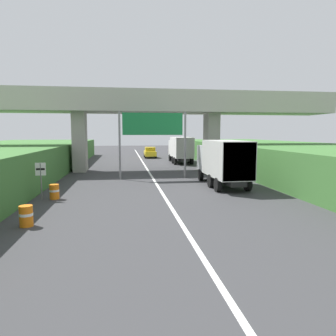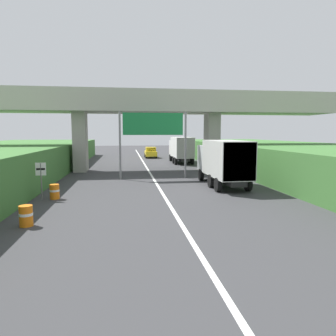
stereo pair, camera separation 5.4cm
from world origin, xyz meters
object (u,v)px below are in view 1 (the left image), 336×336
Objects in this scene: construction_barrel_2 at (26,216)px; construction_barrel_3 at (54,192)px; truck_white at (180,148)px; truck_silver at (223,160)px; speed_limit_sign at (41,175)px; car_yellow at (150,152)px; overhead_highway_sign at (153,129)px.

construction_barrel_2 is 5.46m from construction_barrel_3.
truck_silver is (-0.08, -18.06, 0.00)m from truck_white.
car_yellow is (9.02, 30.29, -0.62)m from speed_limit_sign.
overhead_highway_sign reaches higher than construction_barrel_2.
construction_barrel_2 is at bearing -113.55° from truck_white.
construction_barrel_3 is at bearing 5.94° from speed_limit_sign.
truck_silver is (4.86, -4.37, -2.40)m from overhead_highway_sign.
speed_limit_sign is 0.31× the size of truck_silver.
construction_barrel_3 is at bearing 90.36° from construction_barrel_2.
speed_limit_sign is 0.54× the size of car_yellow.
overhead_highway_sign is 15.04m from construction_barrel_2.
car_yellow is at bearing 85.92° from overhead_highway_sign.
truck_silver is 8.11× the size of construction_barrel_2.
car_yellow is 4.56× the size of construction_barrel_3.
construction_barrel_2 is at bearing -117.24° from overhead_highway_sign.
car_yellow is at bearing 76.95° from construction_barrel_2.
overhead_highway_sign is at bearing 62.76° from construction_barrel_2.
truck_white is at bearing 89.73° from truck_silver.
truck_silver is at bearing 36.59° from construction_barrel_2.
construction_barrel_3 is at bearing -105.37° from car_yellow.
car_yellow is 4.56× the size of construction_barrel_2.
car_yellow is at bearing 96.81° from truck_silver.
construction_barrel_2 is (-11.60, -26.61, -1.47)m from truck_white.
truck_silver is at bearing 14.97° from construction_barrel_3.
speed_limit_sign is at bearing 97.93° from construction_barrel_2.
truck_silver reaches higher than speed_limit_sign.
car_yellow is at bearing 74.63° from construction_barrel_3.
construction_barrel_3 is (-11.55, -3.09, -1.47)m from truck_silver.
truck_white is 9.72m from car_yellow.
construction_barrel_2 is (-6.65, -12.92, -3.88)m from overhead_highway_sign.
overhead_highway_sign reaches higher than car_yellow.
truck_silver is at bearing -41.93° from overhead_highway_sign.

